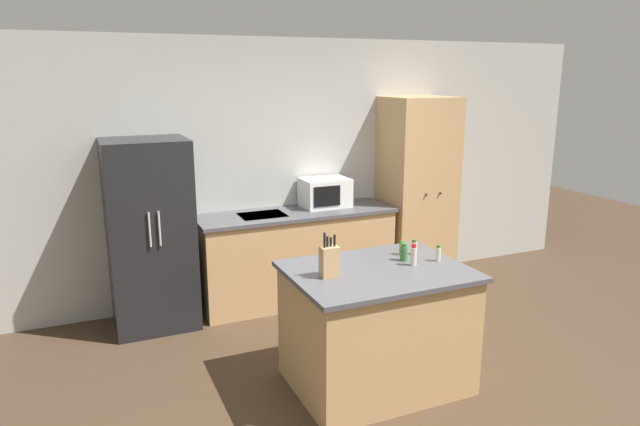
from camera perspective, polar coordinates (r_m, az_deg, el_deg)
The scene contains 13 objects.
ground_plane at distance 4.33m, azimuth 8.19°, elevation -17.82°, with size 14.00×14.00×0.00m, color #423021.
wall_back at distance 5.87m, azimuth -3.39°, elevation 4.39°, with size 7.20×0.06×2.60m.
refrigerator at distance 5.31m, azimuth -16.60°, elevation -2.11°, with size 0.72×0.66×1.71m.
back_counter at distance 5.77m, azimuth -2.38°, elevation -4.30°, with size 1.98×0.62×0.93m.
pantry_cabinet at distance 6.24m, azimuth 9.63°, elevation 2.08°, with size 0.71×0.63×2.02m.
kitchen_island at distance 4.27m, azimuth 5.66°, elevation -11.27°, with size 1.27×0.96×0.90m.
microwave at distance 5.82m, azimuth 0.50°, elevation 2.07°, with size 0.47×0.36×0.29m.
knife_block at distance 3.90m, azimuth 0.95°, elevation -4.84°, with size 0.13×0.08×0.32m.
spice_bottle_tall_dark at distance 4.19m, azimuth 9.34°, elevation -4.21°, with size 0.04×0.04×0.16m.
spice_bottle_short_red at distance 4.43m, azimuth 8.20°, elevation -3.53°, with size 0.05×0.05×0.11m.
spice_bottle_amber_oil at distance 4.45m, azimuth 9.39°, elevation -3.42°, with size 0.05×0.05×0.12m.
spice_bottle_green_herb at distance 4.32m, azimuth 11.73°, elevation -3.99°, with size 0.04×0.04×0.12m.
spice_bottle_pale_salt at distance 4.29m, azimuth 8.38°, elevation -3.93°, with size 0.06×0.06×0.13m.
Camera 1 is at (-2.00, -3.10, 2.26)m, focal length 32.00 mm.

